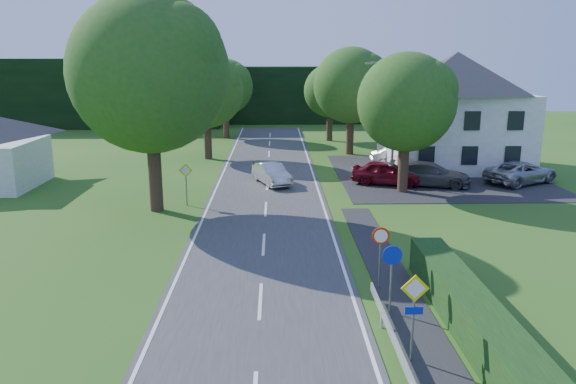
{
  "coord_description": "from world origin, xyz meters",
  "views": [
    {
      "loc": [
        0.55,
        -6.02,
        8.29
      ],
      "look_at": [
        1.13,
        19.57,
        2.08
      ],
      "focal_mm": 35.0,
      "sensor_mm": 36.0,
      "label": 1
    }
  ],
  "objects_px": {
    "streetlight": "(392,117)",
    "parked_car_red": "(387,173)",
    "motorcycle": "(259,168)",
    "moving_car": "(272,174)",
    "parked_car_silver_b": "(522,172)",
    "parked_car_grey": "(430,174)",
    "parked_car_silver_a": "(398,157)",
    "parasol": "(398,168)"
  },
  "relations": [
    {
      "from": "motorcycle",
      "to": "parked_car_silver_b",
      "type": "bearing_deg",
      "value": 14.8
    },
    {
      "from": "streetlight",
      "to": "parked_car_red",
      "type": "relative_size",
      "value": 1.74
    },
    {
      "from": "parked_car_red",
      "to": "parked_car_silver_b",
      "type": "distance_m",
      "value": 9.05
    },
    {
      "from": "moving_car",
      "to": "parked_car_grey",
      "type": "xyz_separation_m",
      "value": [
        10.31,
        -0.71,
        0.08
      ]
    },
    {
      "from": "motorcycle",
      "to": "parked_car_red",
      "type": "bearing_deg",
      "value": 4.12
    },
    {
      "from": "motorcycle",
      "to": "parasol",
      "type": "bearing_deg",
      "value": 12.72
    },
    {
      "from": "motorcycle",
      "to": "parked_car_silver_b",
      "type": "xyz_separation_m",
      "value": [
        17.58,
        -3.0,
        0.2
      ]
    },
    {
      "from": "streetlight",
      "to": "parked_car_silver_a",
      "type": "bearing_deg",
      "value": 73.08
    },
    {
      "from": "streetlight",
      "to": "parasol",
      "type": "bearing_deg",
      "value": 54.6
    },
    {
      "from": "parasol",
      "to": "motorcycle",
      "type": "bearing_deg",
      "value": 168.25
    },
    {
      "from": "parked_car_red",
      "to": "streetlight",
      "type": "bearing_deg",
      "value": -68.67
    },
    {
      "from": "streetlight",
      "to": "parked_car_silver_b",
      "type": "relative_size",
      "value": 1.51
    },
    {
      "from": "parked_car_red",
      "to": "parasol",
      "type": "height_order",
      "value": "parasol"
    },
    {
      "from": "parked_car_red",
      "to": "moving_car",
      "type": "bearing_deg",
      "value": 106.43
    },
    {
      "from": "parked_car_silver_b",
      "to": "parked_car_red",
      "type": "bearing_deg",
      "value": 61.94
    },
    {
      "from": "parked_car_silver_b",
      "to": "streetlight",
      "type": "bearing_deg",
      "value": 61.91
    },
    {
      "from": "streetlight",
      "to": "parked_car_grey",
      "type": "height_order",
      "value": "streetlight"
    },
    {
      "from": "parked_car_grey",
      "to": "parked_car_silver_b",
      "type": "height_order",
      "value": "parked_car_grey"
    },
    {
      "from": "motorcycle",
      "to": "moving_car",
      "type": "bearing_deg",
      "value": -47.44
    },
    {
      "from": "streetlight",
      "to": "parked_car_grey",
      "type": "bearing_deg",
      "value": -9.61
    },
    {
      "from": "parked_car_silver_a",
      "to": "parasol",
      "type": "height_order",
      "value": "parasol"
    },
    {
      "from": "parked_car_red",
      "to": "parked_car_grey",
      "type": "height_order",
      "value": "parked_car_red"
    },
    {
      "from": "streetlight",
      "to": "parasol",
      "type": "height_order",
      "value": "streetlight"
    },
    {
      "from": "streetlight",
      "to": "parked_car_red",
      "type": "xyz_separation_m",
      "value": [
        -0.17,
        -0.01,
        -3.64
      ]
    },
    {
      "from": "parked_car_silver_b",
      "to": "parked_car_grey",
      "type": "bearing_deg",
      "value": 66.22
    },
    {
      "from": "parked_car_red",
      "to": "parked_car_silver_a",
      "type": "xyz_separation_m",
      "value": [
        2.15,
        6.52,
        -0.09
      ]
    },
    {
      "from": "parked_car_grey",
      "to": "parasol",
      "type": "bearing_deg",
      "value": 62.19
    },
    {
      "from": "streetlight",
      "to": "parked_car_silver_a",
      "type": "height_order",
      "value": "streetlight"
    },
    {
      "from": "parked_car_grey",
      "to": "parked_car_red",
      "type": "bearing_deg",
      "value": 96.45
    },
    {
      "from": "parked_car_silver_a",
      "to": "parked_car_silver_b",
      "type": "xyz_separation_m",
      "value": [
        6.89,
        -6.35,
        0.04
      ]
    },
    {
      "from": "parked_car_grey",
      "to": "parasol",
      "type": "relative_size",
      "value": 2.71
    },
    {
      "from": "parked_car_silver_a",
      "to": "moving_car",
      "type": "bearing_deg",
      "value": 124.16
    },
    {
      "from": "moving_car",
      "to": "parked_car_grey",
      "type": "distance_m",
      "value": 10.34
    },
    {
      "from": "motorcycle",
      "to": "parasol",
      "type": "distance_m",
      "value": 9.75
    },
    {
      "from": "streetlight",
      "to": "motorcycle",
      "type": "relative_size",
      "value": 3.96
    },
    {
      "from": "parked_car_silver_a",
      "to": "parked_car_silver_b",
      "type": "distance_m",
      "value": 9.37
    },
    {
      "from": "moving_car",
      "to": "parasol",
      "type": "xyz_separation_m",
      "value": [
        8.6,
        0.9,
        0.19
      ]
    },
    {
      "from": "parked_car_grey",
      "to": "parked_car_silver_b",
      "type": "bearing_deg",
      "value": -69.38
    },
    {
      "from": "parked_car_silver_a",
      "to": "parked_car_silver_b",
      "type": "relative_size",
      "value": 0.79
    },
    {
      "from": "moving_car",
      "to": "parked_car_red",
      "type": "height_order",
      "value": "parked_car_red"
    },
    {
      "from": "parasol",
      "to": "streetlight",
      "type": "bearing_deg",
      "value": -125.4
    },
    {
      "from": "parked_car_silver_b",
      "to": "motorcycle",
      "type": "bearing_deg",
      "value": 51.2
    }
  ]
}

